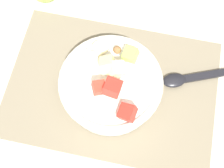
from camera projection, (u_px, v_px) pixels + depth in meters
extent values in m
plane|color=silver|center=(112.00, 88.00, 0.76)|extent=(2.40, 2.40, 0.00)
cube|color=#756B56|center=(112.00, 87.00, 0.76)|extent=(0.50, 0.35, 0.01)
cylinder|color=white|center=(112.00, 87.00, 0.72)|extent=(0.21, 0.21, 0.06)
torus|color=white|center=(112.00, 82.00, 0.69)|extent=(0.23, 0.23, 0.02)
cube|color=beige|center=(86.00, 56.00, 0.70)|extent=(0.03, 0.03, 0.03)
cube|color=red|center=(127.00, 112.00, 0.65)|extent=(0.04, 0.04, 0.04)
cube|color=beige|center=(116.00, 68.00, 0.66)|extent=(0.05, 0.04, 0.04)
cube|color=red|center=(112.00, 87.00, 0.64)|extent=(0.04, 0.04, 0.03)
cube|color=#BC3828|center=(99.00, 88.00, 0.64)|extent=(0.04, 0.04, 0.02)
cube|color=beige|center=(100.00, 48.00, 0.70)|extent=(0.04, 0.04, 0.04)
cube|color=#9EC656|center=(130.00, 55.00, 0.69)|extent=(0.04, 0.04, 0.03)
cube|color=beige|center=(107.00, 64.00, 0.66)|extent=(0.04, 0.05, 0.04)
sphere|color=brown|center=(118.00, 50.00, 0.70)|extent=(0.03, 0.03, 0.02)
ellipsoid|color=black|center=(174.00, 80.00, 0.75)|extent=(0.07, 0.05, 0.01)
cube|color=black|center=(213.00, 74.00, 0.76)|extent=(0.16, 0.08, 0.01)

